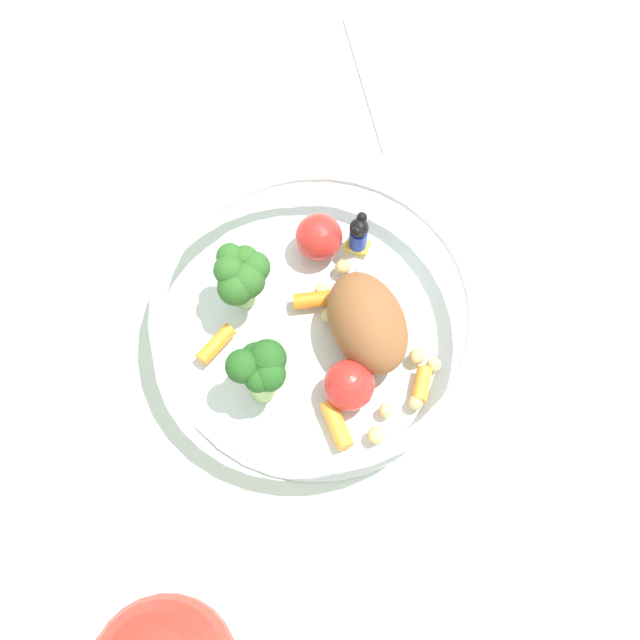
% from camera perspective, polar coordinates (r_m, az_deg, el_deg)
% --- Properties ---
extents(ground_plane, '(2.40, 2.40, 0.00)m').
position_cam_1_polar(ground_plane, '(0.57, -0.37, -0.33)').
color(ground_plane, silver).
extents(food_container, '(0.21, 0.21, 0.06)m').
position_cam_1_polar(food_container, '(0.54, 0.32, 0.17)').
color(food_container, white).
rests_on(food_container, ground_plane).
extents(folded_napkin, '(0.14, 0.14, 0.01)m').
position_cam_1_polar(folded_napkin, '(0.69, 8.45, 16.56)').
color(folded_napkin, white).
rests_on(folded_napkin, ground_plane).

